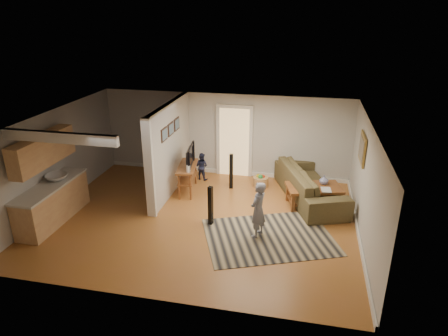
{
  "coord_description": "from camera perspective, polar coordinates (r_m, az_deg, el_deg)",
  "views": [
    {
      "loc": [
        2.37,
        -8.32,
        4.8
      ],
      "look_at": [
        0.45,
        0.72,
        1.1
      ],
      "focal_mm": 32.0,
      "sensor_mm": 36.0,
      "label": 1
    }
  ],
  "objects": [
    {
      "name": "child",
      "position": [
        9.24,
        4.76,
        -9.57
      ],
      "size": [
        0.47,
        0.56,
        1.31
      ],
      "primitive_type": "imported",
      "rotation": [
        0.0,
        0.0,
        -1.96
      ],
      "color": "gray",
      "rests_on": "ground"
    },
    {
      "name": "toddler",
      "position": [
        12.11,
        -3.18,
        -1.57
      ],
      "size": [
        0.47,
        0.41,
        0.83
      ],
      "primitive_type": "imported",
      "rotation": [
        0.0,
        0.0,
        2.88
      ],
      "color": "#212645",
      "rests_on": "ground"
    },
    {
      "name": "room_shell",
      "position": [
        9.98,
        -8.9,
        1.97
      ],
      "size": [
        7.54,
        6.02,
        2.52
      ],
      "color": "beige",
      "rests_on": "ground"
    },
    {
      "name": "coffee_table",
      "position": [
        10.61,
        12.79,
        -3.15
      ],
      "size": [
        1.54,
        1.14,
        0.81
      ],
      "rotation": [
        0.0,
        0.0,
        0.27
      ],
      "color": "brown",
      "rests_on": "ground"
    },
    {
      "name": "ground",
      "position": [
        9.9,
        -3.44,
        -7.24
      ],
      "size": [
        7.5,
        7.5,
        0.0
      ],
      "primitive_type": "plane",
      "color": "#9C6227",
      "rests_on": "ground"
    },
    {
      "name": "area_rug",
      "position": [
        9.21,
        6.44,
        -9.72
      ],
      "size": [
        3.37,
        2.95,
        0.01
      ],
      "primitive_type": "cube",
      "rotation": [
        0.0,
        0.0,
        0.38
      ],
      "color": "black",
      "rests_on": "ground"
    },
    {
      "name": "tv_console",
      "position": [
        11.06,
        -5.21,
        -0.02
      ],
      "size": [
        0.63,
        1.28,
        1.06
      ],
      "rotation": [
        0.0,
        0.0,
        0.14
      ],
      "color": "brown",
      "rests_on": "ground"
    },
    {
      "name": "speaker_left",
      "position": [
        9.42,
        -1.94,
        -5.42
      ],
      "size": [
        0.12,
        0.12,
        0.98
      ],
      "primitive_type": "cube",
      "rotation": [
        0.0,
        0.0,
        -0.25
      ],
      "color": "black",
      "rests_on": "ground"
    },
    {
      "name": "toy_basket",
      "position": [
        11.59,
        5.25,
        -1.88
      ],
      "size": [
        0.44,
        0.44,
        0.39
      ],
      "color": "#A87448",
      "rests_on": "ground"
    },
    {
      "name": "speaker_right",
      "position": [
        11.29,
        1.04,
        -0.48
      ],
      "size": [
        0.11,
        0.11,
        1.03
      ],
      "primitive_type": "cube",
      "rotation": [
        0.0,
        0.0,
        0.11
      ],
      "color": "black",
      "rests_on": "ground"
    },
    {
      "name": "sofa",
      "position": [
        11.13,
        12.01,
        -4.25
      ],
      "size": [
        2.12,
        3.15,
        0.86
      ],
      "primitive_type": "imported",
      "rotation": [
        0.0,
        0.0,
        1.94
      ],
      "color": "#413920",
      "rests_on": "ground"
    }
  ]
}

